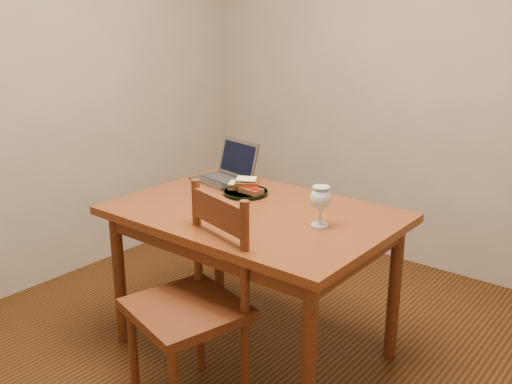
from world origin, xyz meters
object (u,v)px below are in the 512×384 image
Objects in this scene: chair at (191,294)px; table at (254,227)px; milk_glass at (321,206)px; laptop at (229,170)px; plate at (246,193)px.

table is at bearing 111.52° from chair.
table is at bearing -176.89° from milk_glass.
laptop is (-0.49, 0.80, 0.28)m from chair.
milk_glass is 0.53× the size of laptop.
table is 0.55m from laptop.
chair is 2.32× the size of plate.
plate is at bearing -20.88° from laptop.
chair is at bearing -82.94° from table.
plate is at bearing 165.08° from milk_glass.
chair is at bearing -48.01° from laptop.
milk_glass is (0.54, -0.14, 0.08)m from plate.
table is 0.26m from plate.
table is 2.42× the size of chair.
chair is 0.73m from plate.
milk_glass is at bearing -10.10° from laptop.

